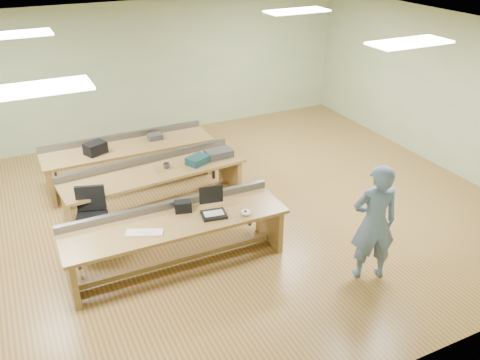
{
  "coord_description": "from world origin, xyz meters",
  "views": [
    {
      "loc": [
        -2.76,
        -6.93,
        4.52
      ],
      "look_at": [
        0.3,
        -0.6,
        0.88
      ],
      "focal_mm": 38.0,
      "sensor_mm": 36.0,
      "label": 1
    }
  ],
  "objects_px": {
    "workbench_mid": "(154,180)",
    "drinks_can": "(155,170)",
    "person": "(374,223)",
    "camera_bag": "(183,206)",
    "workbench_front": "(176,231)",
    "mug": "(166,166)",
    "workbench_back": "(129,154)",
    "task_chair": "(93,227)",
    "parts_bin_teal": "(198,160)",
    "parts_bin_grey": "(219,153)",
    "laptop_base": "(214,215)"
  },
  "relations": [
    {
      "from": "workbench_mid",
      "to": "mug",
      "type": "xyz_separation_m",
      "value": [
        0.22,
        -0.04,
        0.23
      ]
    },
    {
      "from": "workbench_mid",
      "to": "mug",
      "type": "relative_size",
      "value": 26.85
    },
    {
      "from": "workbench_front",
      "to": "workbench_mid",
      "type": "height_order",
      "value": "same"
    },
    {
      "from": "laptop_base",
      "to": "drinks_can",
      "type": "relative_size",
      "value": 3.04
    },
    {
      "from": "laptop_base",
      "to": "mug",
      "type": "xyz_separation_m",
      "value": [
        -0.11,
        1.77,
        0.03
      ]
    },
    {
      "from": "parts_bin_grey",
      "to": "drinks_can",
      "type": "bearing_deg",
      "value": -173.38
    },
    {
      "from": "workbench_mid",
      "to": "camera_bag",
      "type": "relative_size",
      "value": 13.29
    },
    {
      "from": "parts_bin_teal",
      "to": "task_chair",
      "type": "bearing_deg",
      "value": -162.92
    },
    {
      "from": "parts_bin_teal",
      "to": "parts_bin_grey",
      "type": "distance_m",
      "value": 0.45
    },
    {
      "from": "workbench_front",
      "to": "camera_bag",
      "type": "bearing_deg",
      "value": 43.35
    },
    {
      "from": "camera_bag",
      "to": "parts_bin_grey",
      "type": "xyz_separation_m",
      "value": [
        1.22,
        1.51,
        -0.02
      ]
    },
    {
      "from": "task_chair",
      "to": "parts_bin_teal",
      "type": "bearing_deg",
      "value": 34.08
    },
    {
      "from": "camera_bag",
      "to": "laptop_base",
      "type": "bearing_deg",
      "value": -26.95
    },
    {
      "from": "laptop_base",
      "to": "drinks_can",
      "type": "height_order",
      "value": "drinks_can"
    },
    {
      "from": "mug",
      "to": "laptop_base",
      "type": "bearing_deg",
      "value": -86.38
    },
    {
      "from": "workbench_mid",
      "to": "person",
      "type": "height_order",
      "value": "person"
    },
    {
      "from": "workbench_mid",
      "to": "drinks_can",
      "type": "relative_size",
      "value": 27.99
    },
    {
      "from": "workbench_mid",
      "to": "camera_bag",
      "type": "height_order",
      "value": "camera_bag"
    },
    {
      "from": "workbench_back",
      "to": "drinks_can",
      "type": "bearing_deg",
      "value": -85.57
    },
    {
      "from": "person",
      "to": "drinks_can",
      "type": "distance_m",
      "value": 3.65
    },
    {
      "from": "laptop_base",
      "to": "parts_bin_grey",
      "type": "xyz_separation_m",
      "value": [
        0.87,
        1.81,
        0.04
      ]
    },
    {
      "from": "mug",
      "to": "person",
      "type": "bearing_deg",
      "value": -57.89
    },
    {
      "from": "mug",
      "to": "workbench_back",
      "type": "bearing_deg",
      "value": 105.39
    },
    {
      "from": "workbench_front",
      "to": "drinks_can",
      "type": "xyz_separation_m",
      "value": [
        0.19,
        1.54,
        0.24
      ]
    },
    {
      "from": "person",
      "to": "drinks_can",
      "type": "height_order",
      "value": "person"
    },
    {
      "from": "workbench_mid",
      "to": "drinks_can",
      "type": "distance_m",
      "value": 0.28
    },
    {
      "from": "person",
      "to": "camera_bag",
      "type": "distance_m",
      "value": 2.68
    },
    {
      "from": "person",
      "to": "task_chair",
      "type": "bearing_deg",
      "value": -16.22
    },
    {
      "from": "workbench_back",
      "to": "parts_bin_teal",
      "type": "xyz_separation_m",
      "value": [
        0.89,
        -1.3,
        0.25
      ]
    },
    {
      "from": "mug",
      "to": "drinks_can",
      "type": "height_order",
      "value": "drinks_can"
    },
    {
      "from": "workbench_back",
      "to": "parts_bin_grey",
      "type": "bearing_deg",
      "value": -42.61
    },
    {
      "from": "task_chair",
      "to": "workbench_front",
      "type": "bearing_deg",
      "value": -27.43
    },
    {
      "from": "parts_bin_teal",
      "to": "mug",
      "type": "relative_size",
      "value": 3.05
    },
    {
      "from": "workbench_back",
      "to": "camera_bag",
      "type": "xyz_separation_m",
      "value": [
        0.11,
        -2.71,
        0.27
      ]
    },
    {
      "from": "camera_bag",
      "to": "parts_bin_grey",
      "type": "distance_m",
      "value": 1.94
    },
    {
      "from": "workbench_front",
      "to": "task_chair",
      "type": "height_order",
      "value": "task_chair"
    },
    {
      "from": "task_chair",
      "to": "drinks_can",
      "type": "xyz_separation_m",
      "value": [
        1.19,
        0.56,
        0.45
      ]
    },
    {
      "from": "camera_bag",
      "to": "parts_bin_grey",
      "type": "bearing_deg",
      "value": 65.53
    },
    {
      "from": "drinks_can",
      "to": "person",
      "type": "bearing_deg",
      "value": -54.06
    },
    {
      "from": "workbench_front",
      "to": "parts_bin_teal",
      "type": "xyz_separation_m",
      "value": [
        0.96,
        1.58,
        0.25
      ]
    },
    {
      "from": "parts_bin_teal",
      "to": "drinks_can",
      "type": "bearing_deg",
      "value": -176.89
    },
    {
      "from": "workbench_back",
      "to": "laptop_base",
      "type": "relative_size",
      "value": 9.11
    },
    {
      "from": "camera_bag",
      "to": "drinks_can",
      "type": "bearing_deg",
      "value": 104.32
    },
    {
      "from": "drinks_can",
      "to": "workbench_mid",
      "type": "bearing_deg",
      "value": 87.11
    },
    {
      "from": "laptop_base",
      "to": "parts_bin_teal",
      "type": "relative_size",
      "value": 0.95
    },
    {
      "from": "camera_bag",
      "to": "workbench_mid",
      "type": "bearing_deg",
      "value": 104.09
    },
    {
      "from": "workbench_back",
      "to": "task_chair",
      "type": "relative_size",
      "value": 3.26
    },
    {
      "from": "person",
      "to": "camera_bag",
      "type": "relative_size",
      "value": 7.24
    },
    {
      "from": "workbench_mid",
      "to": "parts_bin_teal",
      "type": "relative_size",
      "value": 8.79
    },
    {
      "from": "workbench_mid",
      "to": "parts_bin_grey",
      "type": "distance_m",
      "value": 1.24
    }
  ]
}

